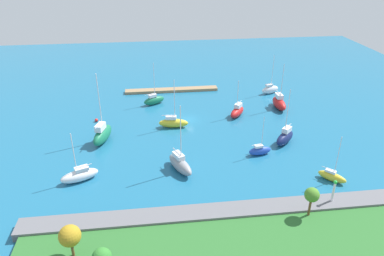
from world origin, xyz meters
TOP-DOWN VIEW (x-y plane):
  - water at (0.00, 0.00)m, footprint 160.00×160.00m
  - pier_dock at (2.48, -19.13)m, footprint 25.82×2.54m
  - breakwater at (0.00, 34.45)m, footprint 56.88×3.55m
  - shoreline_park at (0.00, 40.73)m, footprint 55.04×13.66m
  - harbor_beacon at (-18.40, 34.45)m, footprint 0.56×0.56m
  - park_tree_midwest at (-13.69, 36.81)m, footprint 2.16×2.16m
  - park_tree_center at (19.46, 40.56)m, footprint 2.81×2.81m
  - sailboat_white_lone_north at (21.44, 22.20)m, footprint 6.84×4.52m
  - sailboat_yellow_along_channel at (-21.95, 27.60)m, footprint 4.41×4.49m
  - sailboat_green_east_end at (7.65, -10.33)m, footprint 5.98×4.33m
  - sailboat_red_near_pier at (-23.43, -3.93)m, footprint 2.50×7.04m
  - sailboat_gray_center_basin at (3.88, 21.13)m, footprint 4.95×7.58m
  - sailboat_blue_by_breakwater at (-12.07, 17.54)m, footprint 4.78×2.26m
  - sailboat_navy_inner_mooring at (-18.52, 13.66)m, footprint 5.93×5.86m
  - sailboat_white_outer_mooring at (-24.40, -14.10)m, footprint 5.69×3.50m
  - sailboat_yellow_mid_basin at (3.74, 3.49)m, footprint 6.79×2.78m
  - sailboat_green_far_north at (18.82, 8.36)m, footprint 4.51×8.12m
  - sailboat_red_off_beacon at (-11.90, -0.58)m, footprint 5.24×5.99m
  - mooring_buoy_red at (21.30, -1.53)m, footprint 0.78×0.78m

SIDE VIEW (x-z plane):
  - water at x=0.00m, z-range 0.00..0.00m
  - pier_dock at x=2.48m, z-range 0.00..0.73m
  - mooring_buoy_red at x=21.30m, z-range 0.00..0.78m
  - shoreline_park at x=0.00m, z-range 0.00..0.97m
  - breakwater at x=0.00m, z-range 0.00..1.31m
  - sailboat_yellow_along_channel at x=-21.95m, z-range -3.48..5.23m
  - sailboat_blue_by_breakwater at x=-12.07m, z-range -3.14..5.00m
  - sailboat_white_lone_north at x=21.44m, z-range -3.57..5.78m
  - sailboat_yellow_mid_basin at x=3.74m, z-range -4.44..6.76m
  - sailboat_green_east_end at x=7.65m, z-range -4.26..6.63m
  - sailboat_white_outer_mooring at x=-24.40m, z-range -4.19..6.59m
  - sailboat_red_off_beacon at x=-11.90m, z-range -3.27..5.71m
  - sailboat_gray_center_basin at x=3.88m, z-range -5.08..7.81m
  - sailboat_navy_inner_mooring at x=-18.52m, z-range -4.57..7.37m
  - sailboat_red_near_pier at x=-23.43m, z-range -4.33..7.24m
  - sailboat_green_far_north at x=18.82m, z-range -5.59..9.07m
  - harbor_beacon at x=-18.40m, z-range 1.60..5.33m
  - park_tree_center at x=19.46m, z-range 1.89..6.60m
  - park_tree_midwest at x=-13.69m, z-range 2.18..6.93m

